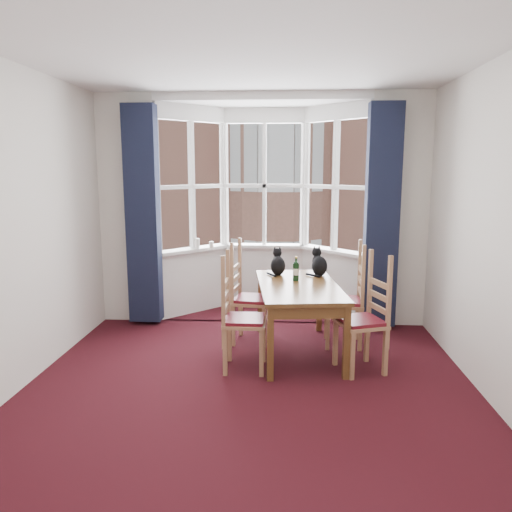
# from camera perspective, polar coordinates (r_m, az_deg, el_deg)

# --- Properties ---
(floor) EXTENTS (4.50, 4.50, 0.00)m
(floor) POSITION_cam_1_polar(r_m,az_deg,el_deg) (4.29, -1.04, -16.46)
(floor) COLOR black
(floor) RESTS_ON ground
(ceiling) EXTENTS (4.50, 4.50, 0.00)m
(ceiling) POSITION_cam_1_polar(r_m,az_deg,el_deg) (3.94, -1.18, 23.00)
(ceiling) COLOR white
(ceiling) RESTS_ON floor
(wall_right) EXTENTS (0.00, 4.50, 4.50)m
(wall_right) POSITION_cam_1_polar(r_m,az_deg,el_deg) (4.21, 27.13, 1.91)
(wall_right) COLOR silver
(wall_right) RESTS_ON floor
(wall_near) EXTENTS (4.00, 0.00, 4.00)m
(wall_near) POSITION_cam_1_polar(r_m,az_deg,el_deg) (1.69, -7.42, -7.79)
(wall_near) COLOR silver
(wall_near) RESTS_ON floor
(wall_back_pier_left) EXTENTS (0.70, 0.12, 2.80)m
(wall_back_pier_left) POSITION_cam_1_polar(r_m,az_deg,el_deg) (6.41, -14.33, 5.12)
(wall_back_pier_left) COLOR silver
(wall_back_pier_left) RESTS_ON floor
(wall_back_pier_right) EXTENTS (0.70, 0.12, 2.80)m
(wall_back_pier_right) POSITION_cam_1_polar(r_m,az_deg,el_deg) (6.24, 15.98, 4.92)
(wall_back_pier_right) COLOR silver
(wall_back_pier_right) RESTS_ON floor
(bay_window) EXTENTS (2.76, 0.94, 2.80)m
(bay_window) POSITION_cam_1_polar(r_m,az_deg,el_deg) (6.61, 0.85, 5.56)
(bay_window) COLOR white
(bay_window) RESTS_ON floor
(curtain_left) EXTENTS (0.38, 0.22, 2.60)m
(curtain_left) POSITION_cam_1_polar(r_m,az_deg,el_deg) (6.17, -12.79, 4.54)
(curtain_left) COLOR #161B32
(curtain_left) RESTS_ON floor
(curtain_right) EXTENTS (0.38, 0.22, 2.60)m
(curtain_right) POSITION_cam_1_polar(r_m,az_deg,el_deg) (6.03, 14.18, 4.35)
(curtain_right) COLOR #161B32
(curtain_right) RESTS_ON floor
(dining_table) EXTENTS (0.96, 1.57, 0.73)m
(dining_table) POSITION_cam_1_polar(r_m,az_deg,el_deg) (5.18, 4.87, -4.15)
(dining_table) COLOR brown
(dining_table) RESTS_ON floor
(chair_left_near) EXTENTS (0.40, 0.42, 0.92)m
(chair_left_near) POSITION_cam_1_polar(r_m,az_deg,el_deg) (4.80, -2.38, -7.45)
(chair_left_near) COLOR #A2754F
(chair_left_near) RESTS_ON floor
(chair_left_far) EXTENTS (0.46, 0.47, 0.92)m
(chair_left_far) POSITION_cam_1_polar(r_m,az_deg,el_deg) (5.54, -1.39, -5.06)
(chair_left_far) COLOR #A2754F
(chair_left_far) RESTS_ON floor
(chair_right_near) EXTENTS (0.52, 0.53, 0.92)m
(chair_right_near) POSITION_cam_1_polar(r_m,az_deg,el_deg) (4.90, 12.84, -7.36)
(chair_right_near) COLOR #A2754F
(chair_right_near) RESTS_ON floor
(chair_right_far) EXTENTS (0.41, 0.43, 0.92)m
(chair_right_far) POSITION_cam_1_polar(r_m,az_deg,el_deg) (5.52, 10.90, -5.29)
(chair_right_far) COLOR #A2754F
(chair_right_far) RESTS_ON floor
(cat_left) EXTENTS (0.19, 0.25, 0.32)m
(cat_left) POSITION_cam_1_polar(r_m,az_deg,el_deg) (5.59, 2.52, -0.93)
(cat_left) COLOR black
(cat_left) RESTS_ON dining_table
(cat_right) EXTENTS (0.24, 0.28, 0.33)m
(cat_right) POSITION_cam_1_polar(r_m,az_deg,el_deg) (5.59, 7.23, -0.94)
(cat_right) COLOR black
(cat_right) RESTS_ON dining_table
(wine_bottle) EXTENTS (0.07, 0.07, 0.26)m
(wine_bottle) POSITION_cam_1_polar(r_m,az_deg,el_deg) (5.31, 4.59, -1.62)
(wine_bottle) COLOR black
(wine_bottle) RESTS_ON dining_table
(candle_tall) EXTENTS (0.06, 0.06, 0.13)m
(candle_tall) POSITION_cam_1_polar(r_m,az_deg,el_deg) (6.61, -6.74, 1.45)
(candle_tall) COLOR white
(candle_tall) RESTS_ON bay_window
(candle_short) EXTENTS (0.06, 0.06, 0.09)m
(candle_short) POSITION_cam_1_polar(r_m,az_deg,el_deg) (6.61, -5.12, 1.29)
(candle_short) COLOR white
(candle_short) RESTS_ON bay_window
(street) EXTENTS (80.00, 80.00, 0.00)m
(street) POSITION_cam_1_polar(r_m,az_deg,el_deg) (36.94, 3.03, -2.35)
(street) COLOR #333335
(street) RESTS_ON ground
(tenement_building) EXTENTS (18.40, 7.80, 15.20)m
(tenement_building) POSITION_cam_1_polar(r_m,az_deg,el_deg) (17.85, 2.62, 9.01)
(tenement_building) COLOR #A66A55
(tenement_building) RESTS_ON street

